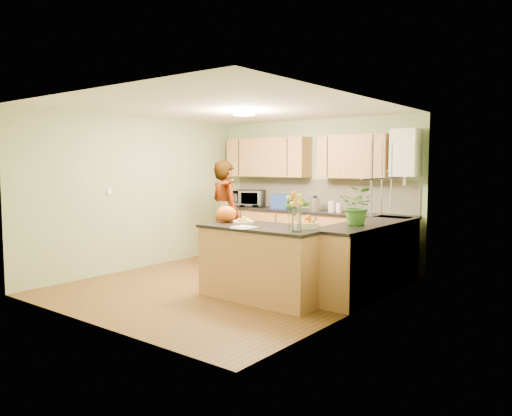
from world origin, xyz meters
The scene contains 28 objects.
floor centered at (0.00, 0.00, 0.00)m, with size 4.50×4.50×0.00m, color brown.
ceiling centered at (0.00, 0.00, 2.50)m, with size 4.00×4.50×0.02m, color silver.
wall_back centered at (0.00, 2.25, 1.25)m, with size 4.00×0.02×2.50m, color #93AF7D.
wall_front centered at (0.00, -2.25, 1.25)m, with size 4.00×0.02×2.50m, color #93AF7D.
wall_left centered at (-2.00, 0.00, 1.25)m, with size 0.02×4.50×2.50m, color #93AF7D.
wall_right centered at (2.00, 0.00, 1.25)m, with size 0.02×4.50×2.50m, color #93AF7D.
back_counter centered at (0.10, 1.95, 0.47)m, with size 3.64×0.62×0.94m.
right_counter centered at (1.70, 0.85, 0.47)m, with size 0.62×2.24×0.94m.
splashback centered at (0.10, 2.23, 1.20)m, with size 3.60×0.02×0.52m, color beige.
upper_cabinets centered at (-0.18, 2.08, 1.85)m, with size 3.20×0.34×0.70m.
boiler centered at (1.70, 2.09, 1.90)m, with size 0.40×0.30×0.86m.
window_right centered at (1.99, 0.60, 1.55)m, with size 0.01×1.30×1.05m.
light_switch centered at (-1.99, -0.60, 1.30)m, with size 0.02×0.09×0.09m, color white.
ceiling_lamp centered at (0.00, 0.30, 2.46)m, with size 0.30×0.30×0.07m.
peninsula_island centered at (0.80, -0.26, 0.47)m, with size 1.64×0.84×0.94m.
fruit_dish centered at (0.45, -0.26, 0.98)m, with size 0.28×0.28×0.10m.
orange_bowl centered at (1.35, -0.11, 1.00)m, with size 0.26×0.26×0.15m.
flower_vase centered at (1.40, -0.44, 1.27)m, with size 0.27×0.27×0.50m.
orange_bag centered at (0.10, -0.21, 1.05)m, with size 0.29×0.25×0.22m, color orange.
papers centered at (0.70, -0.56, 0.94)m, with size 0.22×0.30×0.01m, color silver.
violinist centered at (-0.82, 0.81, 0.89)m, with size 0.65×0.43×1.79m, color tan.
violin centered at (-0.62, 0.59, 1.43)m, with size 0.62×0.25×0.12m, color #521005, non-canonical shape.
microwave centered at (-1.23, 1.94, 1.09)m, with size 0.55×0.37×0.30m, color white.
blue_box centered at (-0.50, 1.96, 1.07)m, with size 0.32×0.23×0.25m, color navy.
kettle centered at (0.20, 1.94, 1.06)m, with size 0.16×0.16×0.30m.
jar_cream centered at (0.52, 1.95, 1.03)m, with size 0.11×0.11×0.18m, color #F3E5C3.
jar_white centered at (0.66, 1.96, 1.02)m, with size 0.10×0.10×0.15m, color white.
potted_plant centered at (1.70, 0.54, 1.19)m, with size 0.45×0.39×0.50m, color #386F25.
Camera 1 is at (4.60, -5.30, 1.72)m, focal length 35.00 mm.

